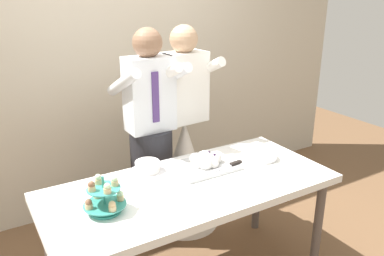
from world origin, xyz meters
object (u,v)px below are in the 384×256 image
(main_cake_tray, at_px, (205,162))
(person_groom, at_px, (151,151))
(dessert_table, at_px, (191,194))
(cupcake_stand, at_px, (104,198))
(plate_stack, at_px, (263,156))
(round_cake, at_px, (148,168))
(person_bride, at_px, (185,160))

(main_cake_tray, xyz_separation_m, person_groom, (-0.16, 0.51, -0.07))
(dessert_table, relative_size, cupcake_stand, 7.83)
(cupcake_stand, bearing_deg, plate_stack, 4.53)
(main_cake_tray, bearing_deg, round_cake, 159.20)
(cupcake_stand, xyz_separation_m, round_cake, (0.40, 0.32, -0.05))
(cupcake_stand, relative_size, plate_stack, 1.18)
(plate_stack, bearing_deg, main_cake_tray, 168.37)
(round_cake, bearing_deg, person_groom, 61.45)
(person_groom, bearing_deg, person_bride, 8.00)
(main_cake_tray, bearing_deg, cupcake_stand, -166.51)
(dessert_table, xyz_separation_m, person_groom, (0.04, 0.65, 0.05))
(main_cake_tray, xyz_separation_m, person_bride, (0.15, 0.55, -0.23))
(person_bride, bearing_deg, round_cake, -141.19)
(dessert_table, height_order, main_cake_tray, main_cake_tray)
(plate_stack, xyz_separation_m, person_groom, (-0.58, 0.59, -0.05))
(plate_stack, relative_size, person_groom, 0.12)
(dessert_table, bearing_deg, round_cake, 119.98)
(cupcake_stand, distance_m, round_cake, 0.51)
(person_groom, bearing_deg, main_cake_tray, -72.59)
(round_cake, distance_m, person_bride, 0.70)
(cupcake_stand, bearing_deg, dessert_table, 3.91)
(dessert_table, height_order, plate_stack, plate_stack)
(dessert_table, bearing_deg, plate_stack, 5.09)
(main_cake_tray, xyz_separation_m, round_cake, (-0.36, 0.14, -0.01))
(plate_stack, xyz_separation_m, person_bride, (-0.27, 0.64, -0.21))
(main_cake_tray, height_order, plate_stack, main_cake_tray)
(dessert_table, relative_size, plate_stack, 9.21)
(cupcake_stand, bearing_deg, person_groom, 49.00)
(plate_stack, xyz_separation_m, round_cake, (-0.79, 0.22, 0.01))
(round_cake, distance_m, person_groom, 0.43)
(cupcake_stand, height_order, main_cake_tray, cupcake_stand)
(plate_stack, relative_size, round_cake, 0.81)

